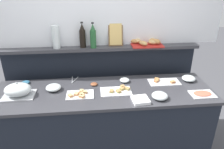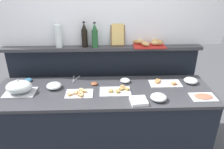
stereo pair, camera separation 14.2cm
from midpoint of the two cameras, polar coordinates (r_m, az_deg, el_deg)
ground_plane at (r=3.49m, az=-3.79°, el=-12.28°), size 12.00×12.00×0.00m
buffet_counter at (r=2.74m, az=-3.55°, el=-12.48°), size 2.51×0.75×0.89m
back_ledge_unit at (r=3.08m, az=-4.10°, el=-2.98°), size 2.54×0.22×1.27m
sandwich_platter_front at (r=2.43m, az=-10.11°, el=-5.20°), size 0.30×0.20×0.04m
sandwich_platter_rear at (r=2.73m, az=12.00°, el=-1.91°), size 0.38×0.19×0.04m
sandwich_platter_side at (r=2.47m, az=-0.28°, el=-4.33°), size 0.35×0.22×0.04m
cold_cuts_platter at (r=2.58m, az=21.22°, el=-4.79°), size 0.27×0.18×0.02m
serving_cloche at (r=2.59m, az=-24.96°, el=-3.78°), size 0.34×0.24×0.17m
glass_bowl_large at (r=2.37m, az=10.75°, el=-5.60°), size 0.17×0.17×0.07m
glass_bowl_medium at (r=2.60m, az=-16.66°, el=-3.37°), size 0.17×0.17×0.07m
glass_bowl_small at (r=2.68m, az=1.83°, el=-1.55°), size 0.12×0.12×0.05m
glass_bowl_extra at (r=2.84m, az=18.16°, el=-1.04°), size 0.17×0.17×0.07m
condiment_bowl_dark at (r=2.86m, az=-23.07°, el=-1.94°), size 0.10×0.10×0.03m
condiment_bowl_teal at (r=2.62m, az=-6.31°, el=-2.55°), size 0.08×0.08×0.03m
serving_tongs at (r=2.77m, az=-11.52°, el=-1.48°), size 0.08×0.19×0.01m
napkin_stack at (r=2.30m, az=5.74°, el=-6.72°), size 0.19×0.19×0.03m
wine_bottle_dark at (r=2.75m, az=-9.26°, el=9.93°), size 0.08×0.08×0.32m
wine_bottle_green at (r=2.71m, az=-6.53°, el=9.87°), size 0.08×0.08×0.32m
bread_basket at (r=2.86m, az=7.76°, el=8.37°), size 0.42×0.29×0.08m
framed_picture at (r=2.78m, az=-0.52°, el=10.52°), size 0.18×0.08×0.29m
water_carafe at (r=2.78m, az=-16.00°, el=9.45°), size 0.09×0.09×0.28m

